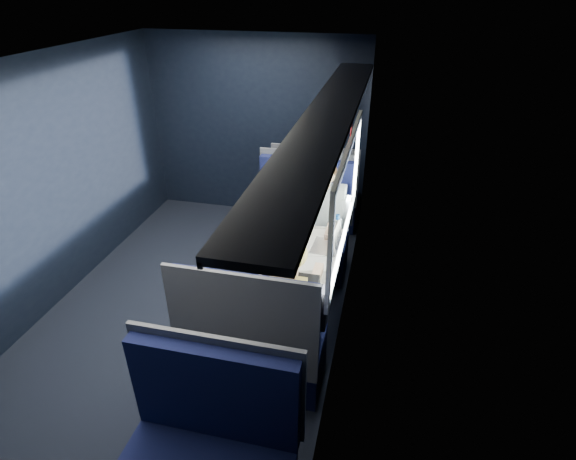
% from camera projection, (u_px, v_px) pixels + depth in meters
% --- Properties ---
extents(ground, '(2.80, 4.20, 0.01)m').
position_uv_depth(ground, '(201.00, 302.00, 4.52)').
color(ground, black).
extents(room_shell, '(3.00, 4.40, 2.40)m').
position_uv_depth(room_shell, '(187.00, 164.00, 3.78)').
color(room_shell, black).
rests_on(room_shell, ground).
extents(table, '(0.62, 1.00, 0.74)m').
position_uv_depth(table, '(302.00, 260.00, 3.99)').
color(table, '#54565E').
rests_on(table, ground).
extents(seat_bay_near, '(1.05, 0.62, 1.26)m').
position_uv_depth(seat_bay_near, '(300.00, 233.00, 4.88)').
color(seat_bay_near, '#0D113A').
rests_on(seat_bay_near, ground).
extents(seat_bay_far, '(1.04, 0.62, 1.26)m').
position_uv_depth(seat_bay_far, '(256.00, 346.00, 3.41)').
color(seat_bay_far, '#0D113A').
rests_on(seat_bay_far, ground).
extents(seat_row_front, '(1.04, 0.51, 1.16)m').
position_uv_depth(seat_row_front, '(316.00, 198.00, 5.67)').
color(seat_row_front, '#0D113A').
rests_on(seat_row_front, ground).
extents(seat_row_back, '(1.04, 0.51, 1.16)m').
position_uv_depth(seat_row_back, '(210.00, 457.00, 2.63)').
color(seat_row_back, '#0D113A').
rests_on(seat_row_back, ground).
extents(man, '(0.53, 0.56, 1.32)m').
position_uv_depth(man, '(323.00, 219.00, 4.54)').
color(man, black).
rests_on(man, ground).
extents(woman, '(0.53, 0.56, 1.32)m').
position_uv_depth(woman, '(293.00, 305.00, 3.34)').
color(woman, black).
rests_on(woman, ground).
extents(papers, '(0.60, 0.77, 0.01)m').
position_uv_depth(papers, '(309.00, 248.00, 4.00)').
color(papers, white).
rests_on(papers, table).
extents(laptop, '(0.24, 0.31, 0.22)m').
position_uv_depth(laptop, '(331.00, 242.00, 3.98)').
color(laptop, silver).
rests_on(laptop, table).
extents(bottle_small, '(0.07, 0.07, 0.24)m').
position_uv_depth(bottle_small, '(337.00, 228.00, 4.12)').
color(bottle_small, silver).
rests_on(bottle_small, table).
extents(cup, '(0.07, 0.07, 0.09)m').
position_uv_depth(cup, '(334.00, 230.00, 4.20)').
color(cup, white).
rests_on(cup, table).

